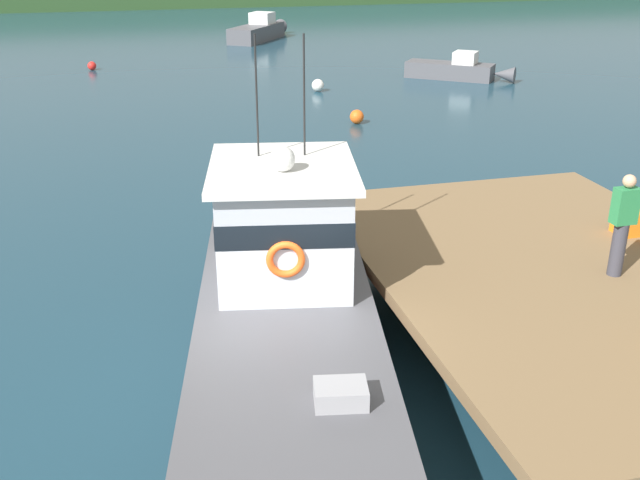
{
  "coord_description": "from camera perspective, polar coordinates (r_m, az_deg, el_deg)",
  "views": [
    {
      "loc": [
        -1.63,
        -9.27,
        6.13
      ],
      "look_at": [
        1.2,
        1.66,
        1.4
      ],
      "focal_mm": 41.31,
      "sensor_mm": 36.0,
      "label": 1
    }
  ],
  "objects": [
    {
      "name": "moored_boat_far_right",
      "position": [
        47.29,
        -4.7,
        15.87
      ],
      "size": [
        4.6,
        5.87,
        1.6
      ],
      "color": "#4C4C51",
      "rests_on": "ground"
    },
    {
      "name": "ground_plane",
      "position": [
        11.23,
        -3.87,
        -10.4
      ],
      "size": [
        200.0,
        200.0,
        0.0
      ],
      "primitive_type": "plane",
      "color": "#193847"
    },
    {
      "name": "crate_stack_mid_dock",
      "position": [
        14.11,
        23.06,
        1.3
      ],
      "size": [
        0.61,
        0.45,
        0.42
      ],
      "primitive_type": "cube",
      "rotation": [
        0.0,
        0.0,
        0.02
      ],
      "color": "orange",
      "rests_on": "dock"
    },
    {
      "name": "mooring_buoy_channel_marker",
      "position": [
        25.83,
        2.87,
        9.52
      ],
      "size": [
        0.49,
        0.49,
        0.49
      ],
      "primitive_type": "sphere",
      "color": "#EA5B19",
      "rests_on": "ground"
    },
    {
      "name": "mooring_buoy_spare_mooring",
      "position": [
        31.27,
        -0.16,
        11.89
      ],
      "size": [
        0.51,
        0.51,
        0.51
      ],
      "primitive_type": "sphere",
      "color": "silver",
      "rests_on": "ground"
    },
    {
      "name": "moored_boat_outer_mooring",
      "position": [
        34.58,
        10.58,
        12.85
      ],
      "size": [
        4.43,
        3.76,
        1.24
      ],
      "color": "#4C4C51",
      "rests_on": "ground"
    },
    {
      "name": "deckhand_by_the_boat",
      "position": [
        12.06,
        22.38,
        1.21
      ],
      "size": [
        0.36,
        0.22,
        1.63
      ],
      "color": "#383842",
      "rests_on": "dock"
    },
    {
      "name": "mooring_buoy_inshore",
      "position": [
        38.0,
        -17.25,
        12.76
      ],
      "size": [
        0.41,
        0.41,
        0.41
      ],
      "primitive_type": "sphere",
      "color": "red",
      "rests_on": "ground"
    },
    {
      "name": "main_fishing_boat",
      "position": [
        10.96,
        -2.65,
        -5.18
      ],
      "size": [
        3.97,
        9.97,
        4.8
      ],
      "color": "#4C4C51",
      "rests_on": "ground"
    },
    {
      "name": "mooring_buoy_outer",
      "position": [
        36.44,
        11.21,
        12.97
      ],
      "size": [
        0.44,
        0.44,
        0.44
      ],
      "primitive_type": "sphere",
      "color": "#EA5B19",
      "rests_on": "ground"
    },
    {
      "name": "dock",
      "position": [
        12.37,
        18.41,
        -2.66
      ],
      "size": [
        6.0,
        9.0,
        1.2
      ],
      "color": "#4C3D2D",
      "rests_on": "ground"
    }
  ]
}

